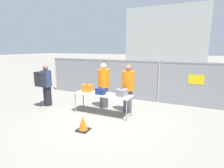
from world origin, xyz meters
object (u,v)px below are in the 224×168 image
inspection_table (103,96)px  utility_trailer (153,84)px  security_worker_far (128,88)px  suitcase_grey (122,93)px  suitcase_orange (87,88)px  security_worker_near (104,85)px  traveler_hooded (45,84)px  suitcase_navy (101,91)px  traffic_cone (83,124)px

inspection_table → utility_trailer: size_ratio=0.57×
security_worker_far → utility_trailer: size_ratio=0.47×
suitcase_grey → security_worker_far: security_worker_far is taller
suitcase_orange → security_worker_near: (0.44, 0.58, 0.05)m
security_worker_far → utility_trailer: 3.77m
suitcase_orange → inspection_table: bearing=-7.3°
traveler_hooded → suitcase_navy: bearing=6.4°
traveler_hooded → utility_trailer: 5.80m
security_worker_far → security_worker_near: bearing=21.6°
inspection_table → traffic_cone: (0.09, -1.48, -0.50)m
inspection_table → suitcase_orange: bearing=172.7°
utility_trailer → traffic_cone: 5.86m
inspection_table → traffic_cone: inspection_table is taller
suitcase_navy → utility_trailer: bearing=76.4°
suitcase_grey → suitcase_orange: bearing=178.3°
suitcase_navy → suitcase_grey: 0.80m
suitcase_orange → suitcase_navy: suitcase_orange is taller
suitcase_orange → utility_trailer: 4.59m
traffic_cone → traveler_hooded: bearing=154.4°
inspection_table → suitcase_navy: 0.19m
traffic_cone → suitcase_orange: bearing=117.7°
inspection_table → security_worker_far: 1.02m
suitcase_orange → utility_trailer: bearing=67.6°
suitcase_navy → traveler_hooded: 2.59m
suitcase_orange → traveler_hooded: traveler_hooded is taller
suitcase_navy → security_worker_near: security_worker_near is taller
suitcase_navy → traffic_cone: suitcase_navy is taller
security_worker_near → utility_trailer: size_ratio=0.48×
inspection_table → suitcase_navy: suitcase_navy is taller
suitcase_orange → traffic_cone: 1.91m
suitcase_grey → security_worker_near: bearing=148.8°
inspection_table → utility_trailer: bearing=76.8°
security_worker_far → utility_trailer: bearing=-66.7°
suitcase_orange → traveler_hooded: size_ratio=0.21×
inspection_table → traveler_hooded: bearing=-176.2°
suitcase_grey → security_worker_near: (-1.04, 0.63, 0.06)m
inspection_table → security_worker_far: size_ratio=1.21×
traveler_hooded → security_worker_near: (2.34, 0.85, -0.01)m
security_worker_near → inspection_table: bearing=123.6°
traffic_cone → security_worker_near: bearing=100.1°
security_worker_near → suitcase_orange: bearing=63.3°
suitcase_orange → traffic_cone: bearing=-62.3°
suitcase_grey → traveler_hooded: 3.39m
traveler_hooded → security_worker_near: 2.49m
traveler_hooded → security_worker_far: security_worker_far is taller
utility_trailer → suitcase_orange: bearing=-112.4°
traveler_hooded → security_worker_near: size_ratio=0.95×
suitcase_navy → utility_trailer: 4.52m
suitcase_orange → suitcase_navy: bearing=-12.6°
security_worker_near → security_worker_far: bearing=-174.4°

